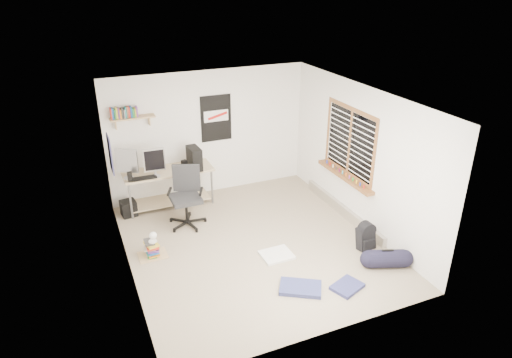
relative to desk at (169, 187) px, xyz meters
name	(u,v)px	position (x,y,z in m)	size (l,w,h in m)	color
floor	(253,245)	(0.94, -2.00, -0.37)	(4.00, 4.50, 0.01)	gray
ceiling	(253,98)	(0.94, -2.00, 2.14)	(4.00, 4.50, 0.01)	white
back_wall	(209,134)	(0.94, 0.25, 0.89)	(4.00, 0.01, 2.50)	silver
left_wall	(122,200)	(-1.07, -2.00, 0.89)	(0.01, 4.50, 2.50)	silver
right_wall	(361,158)	(2.94, -2.00, 0.89)	(0.01, 4.50, 2.50)	silver
desk	(169,187)	(0.00, 0.00, 0.00)	(1.67, 0.73, 0.76)	#C7BC8A
monitor_left	(127,166)	(-0.74, -0.15, 0.62)	(0.41, 0.10, 0.45)	#959499
monitor_right	(155,165)	(-0.28, -0.27, 0.61)	(0.39, 0.10, 0.43)	#A5A5AA
pc_tower	(194,158)	(0.48, -0.23, 0.61)	(0.19, 0.41, 0.43)	black
keyboard	(145,178)	(-0.48, -0.31, 0.41)	(0.42, 0.15, 0.02)	black
speaker_left	(130,176)	(-0.74, -0.31, 0.48)	(0.08, 0.08, 0.17)	black
speaker_right	(184,165)	(0.29, -0.21, 0.49)	(0.09, 0.09, 0.19)	black
office_chair	(186,200)	(0.10, -0.91, 0.12)	(0.71, 0.71, 1.08)	#262628
wall_shelf	(132,118)	(-0.51, 0.14, 1.42)	(0.80, 0.22, 0.24)	tan
poster_back_wall	(216,118)	(1.09, 0.23, 1.19)	(0.62, 0.03, 0.92)	black
poster_left_wall	(110,154)	(-1.05, -0.80, 1.14)	(0.02, 0.42, 0.60)	navy
window	(349,142)	(2.89, -1.70, 1.08)	(0.10, 1.50, 1.26)	brown
baseboard_heater	(343,210)	(2.89, -1.70, -0.28)	(0.08, 2.50, 0.18)	#B7B2A8
backpack	(366,238)	(2.58, -2.83, -0.16)	(0.28, 0.23, 0.38)	black
duffel_bag	(387,259)	(2.59, -3.38, -0.22)	(0.28, 0.28, 0.56)	black
tshirt	(277,255)	(1.15, -2.46, -0.34)	(0.49, 0.42, 0.04)	silver
jeans_a	(300,288)	(1.10, -3.36, -0.33)	(0.59, 0.38, 0.06)	navy
jeans_b	(347,287)	(1.74, -3.59, -0.34)	(0.44, 0.33, 0.06)	navy
book_stack	(152,248)	(-0.68, -1.66, -0.21)	(0.44, 0.36, 0.30)	brown
desk_lamp	(152,236)	(-0.66, -1.68, 0.02)	(0.13, 0.22, 0.22)	silver
subwoofer	(129,208)	(-0.81, -0.15, -0.22)	(0.27, 0.27, 0.30)	black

